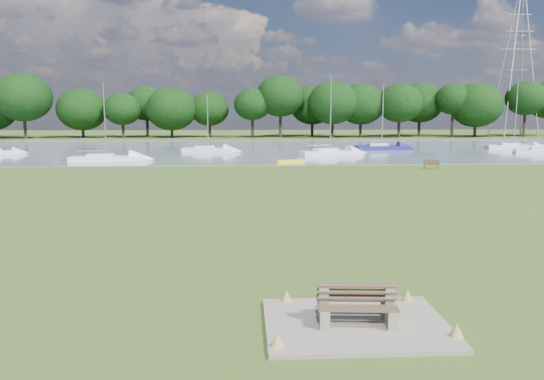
{
  "coord_description": "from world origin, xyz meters",
  "views": [
    {
      "loc": [
        -2.56,
        -25.54,
        4.94
      ],
      "look_at": [
        -1.31,
        -2.0,
        1.39
      ],
      "focal_mm": 35.0,
      "sensor_mm": 36.0,
      "label": 1
    }
  ],
  "objects_px": {
    "bench_pair": "(356,305)",
    "sailboat_1": "(381,146)",
    "sailboat_3": "(106,157)",
    "riverbank_bench": "(431,164)",
    "sailboat_2": "(208,148)",
    "sailboat_7": "(513,146)",
    "sailboat_0": "(329,151)",
    "pylon": "(519,46)",
    "kayak": "(290,161)"
  },
  "relations": [
    {
      "from": "riverbank_bench",
      "to": "sailboat_7",
      "type": "bearing_deg",
      "value": 74.74
    },
    {
      "from": "riverbank_bench",
      "to": "kayak",
      "type": "height_order",
      "value": "riverbank_bench"
    },
    {
      "from": "pylon",
      "to": "sailboat_7",
      "type": "bearing_deg",
      "value": -117.09
    },
    {
      "from": "bench_pair",
      "to": "sailboat_2",
      "type": "relative_size",
      "value": 0.28
    },
    {
      "from": "riverbank_bench",
      "to": "sailboat_1",
      "type": "distance_m",
      "value": 21.5
    },
    {
      "from": "sailboat_1",
      "to": "sailboat_7",
      "type": "height_order",
      "value": "sailboat_7"
    },
    {
      "from": "sailboat_2",
      "to": "sailboat_7",
      "type": "relative_size",
      "value": 0.8
    },
    {
      "from": "pylon",
      "to": "sailboat_1",
      "type": "relative_size",
      "value": 3.19
    },
    {
      "from": "bench_pair",
      "to": "sailboat_2",
      "type": "xyz_separation_m",
      "value": [
        -6.87,
        51.55,
        -0.02
      ]
    },
    {
      "from": "sailboat_2",
      "to": "bench_pair",
      "type": "bearing_deg",
      "value": -68.98
    },
    {
      "from": "pylon",
      "to": "sailboat_7",
      "type": "xyz_separation_m",
      "value": [
        -15.31,
        -29.94,
        -15.94
      ]
    },
    {
      "from": "riverbank_bench",
      "to": "sailboat_3",
      "type": "distance_m",
      "value": 30.57
    },
    {
      "from": "riverbank_bench",
      "to": "sailboat_7",
      "type": "xyz_separation_m",
      "value": [
        18.32,
        21.71,
        0.12
      ]
    },
    {
      "from": "bench_pair",
      "to": "kayak",
      "type": "relative_size",
      "value": 0.66
    },
    {
      "from": "sailboat_7",
      "to": "sailboat_0",
      "type": "bearing_deg",
      "value": -154.38
    },
    {
      "from": "riverbank_bench",
      "to": "sailboat_2",
      "type": "height_order",
      "value": "sailboat_2"
    },
    {
      "from": "pylon",
      "to": "sailboat_1",
      "type": "distance_m",
      "value": 47.04
    },
    {
      "from": "kayak",
      "to": "sailboat_7",
      "type": "height_order",
      "value": "sailboat_7"
    },
    {
      "from": "sailboat_1",
      "to": "sailboat_2",
      "type": "height_order",
      "value": "sailboat_1"
    },
    {
      "from": "riverbank_bench",
      "to": "sailboat_2",
      "type": "relative_size",
      "value": 0.2
    },
    {
      "from": "sailboat_1",
      "to": "sailboat_7",
      "type": "distance_m",
      "value": 17.06
    },
    {
      "from": "sailboat_0",
      "to": "sailboat_2",
      "type": "relative_size",
      "value": 1.27
    },
    {
      "from": "bench_pair",
      "to": "riverbank_bench",
      "type": "height_order",
      "value": "bench_pair"
    },
    {
      "from": "pylon",
      "to": "sailboat_2",
      "type": "height_order",
      "value": "pylon"
    },
    {
      "from": "sailboat_1",
      "to": "sailboat_2",
      "type": "relative_size",
      "value": 1.21
    },
    {
      "from": "sailboat_7",
      "to": "pylon",
      "type": "bearing_deg",
      "value": 70.55
    },
    {
      "from": "bench_pair",
      "to": "kayak",
      "type": "xyz_separation_m",
      "value": [
        1.78,
        38.0,
        -0.3
      ]
    },
    {
      "from": "sailboat_3",
      "to": "pylon",
      "type": "bearing_deg",
      "value": 31.47
    },
    {
      "from": "sailboat_7",
      "to": "sailboat_2",
      "type": "bearing_deg",
      "value": -168.62
    },
    {
      "from": "pylon",
      "to": "sailboat_0",
      "type": "bearing_deg",
      "value": -136.57
    },
    {
      "from": "riverbank_bench",
      "to": "sailboat_7",
      "type": "relative_size",
      "value": 0.16
    },
    {
      "from": "pylon",
      "to": "sailboat_7",
      "type": "height_order",
      "value": "pylon"
    },
    {
      "from": "sailboat_7",
      "to": "bench_pair",
      "type": "bearing_deg",
      "value": -112.68
    },
    {
      "from": "sailboat_0",
      "to": "sailboat_1",
      "type": "relative_size",
      "value": 1.05
    },
    {
      "from": "kayak",
      "to": "sailboat_3",
      "type": "xyz_separation_m",
      "value": [
        -17.86,
        2.83,
        0.26
      ]
    },
    {
      "from": "sailboat_0",
      "to": "sailboat_2",
      "type": "height_order",
      "value": "sailboat_0"
    },
    {
      "from": "sailboat_0",
      "to": "sailboat_7",
      "type": "distance_m",
      "value": 26.1
    },
    {
      "from": "sailboat_1",
      "to": "sailboat_3",
      "type": "height_order",
      "value": "sailboat_1"
    },
    {
      "from": "sailboat_0",
      "to": "sailboat_3",
      "type": "xyz_separation_m",
      "value": [
        -22.86,
        -5.18,
        -0.07
      ]
    },
    {
      "from": "sailboat_0",
      "to": "sailboat_7",
      "type": "bearing_deg",
      "value": -0.73
    },
    {
      "from": "sailboat_0",
      "to": "kayak",
      "type": "bearing_deg",
      "value": -140.7
    },
    {
      "from": "sailboat_0",
      "to": "sailboat_2",
      "type": "xyz_separation_m",
      "value": [
        -13.65,
        5.55,
        -0.05
      ]
    },
    {
      "from": "bench_pair",
      "to": "sailboat_0",
      "type": "distance_m",
      "value": 46.5
    },
    {
      "from": "pylon",
      "to": "sailboat_0",
      "type": "height_order",
      "value": "pylon"
    },
    {
      "from": "riverbank_bench",
      "to": "sailboat_0",
      "type": "bearing_deg",
      "value": 140.39
    },
    {
      "from": "sailboat_1",
      "to": "sailboat_7",
      "type": "bearing_deg",
      "value": -1.26
    },
    {
      "from": "sailboat_1",
      "to": "sailboat_3",
      "type": "relative_size",
      "value": 1.08
    },
    {
      "from": "bench_pair",
      "to": "sailboat_1",
      "type": "relative_size",
      "value": 0.23
    },
    {
      "from": "riverbank_bench",
      "to": "pylon",
      "type": "relative_size",
      "value": 0.05
    },
    {
      "from": "kayak",
      "to": "bench_pair",
      "type": "bearing_deg",
      "value": -116.86
    }
  ]
}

